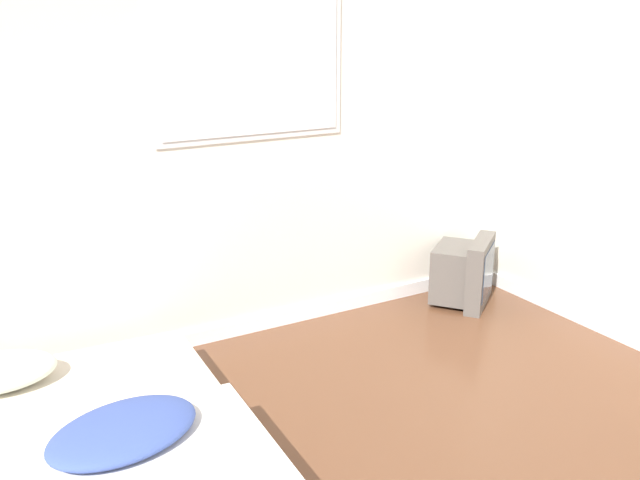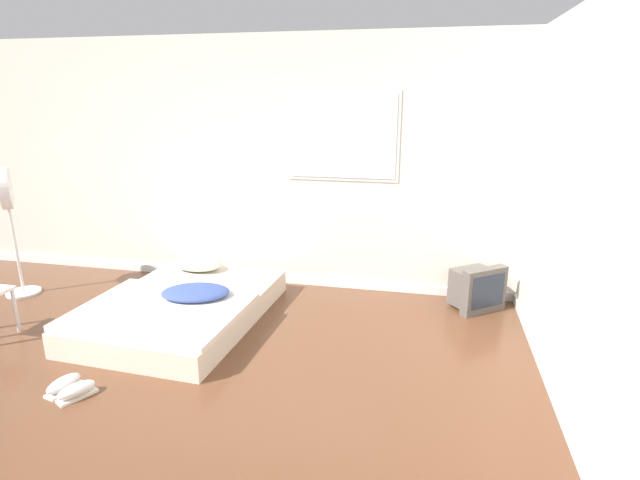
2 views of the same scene
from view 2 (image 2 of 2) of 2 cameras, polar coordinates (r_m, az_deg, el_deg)
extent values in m
plane|color=brown|center=(3.37, -25.61, -22.19)|extent=(20.00, 20.00, 0.00)
cube|color=silver|center=(5.40, -7.51, 8.56)|extent=(7.89, 0.06, 2.60)
cube|color=white|center=(5.66, -7.18, -4.18)|extent=(7.89, 0.02, 0.09)
cube|color=silver|center=(5.08, 2.66, 11.77)|extent=(1.13, 0.01, 0.90)
cube|color=white|center=(5.08, 2.65, 11.76)|extent=(1.06, 0.01, 0.83)
cube|color=beige|center=(4.82, -15.38, -7.57)|extent=(1.45, 1.96, 0.22)
ellipsoid|color=silver|center=(5.45, -13.82, -2.64)|extent=(0.54, 0.37, 0.14)
cube|color=silver|center=(4.50, -17.81, -7.71)|extent=(1.43, 1.17, 0.05)
ellipsoid|color=#384C93|center=(4.63, -14.05, -5.83)|extent=(0.69, 0.55, 0.11)
cube|color=#56514C|center=(5.12, 16.89, -5.10)|extent=(0.45, 0.43, 0.36)
cube|color=#56514C|center=(5.00, 18.23, -5.53)|extent=(0.43, 0.37, 0.45)
cube|color=#283342|center=(4.96, 18.67, -5.61)|extent=(0.31, 0.24, 0.32)
cylinder|color=silver|center=(5.13, -31.44, -6.90)|extent=(0.03, 0.03, 0.40)
cube|color=silver|center=(4.09, -27.16, -14.95)|extent=(0.16, 0.28, 0.02)
ellipsoid|color=white|center=(4.07, -27.25, -14.36)|extent=(0.17, 0.28, 0.09)
cube|color=silver|center=(3.98, -25.99, -15.72)|extent=(0.21, 0.28, 0.02)
ellipsoid|color=white|center=(3.95, -26.08, -15.12)|extent=(0.22, 0.28, 0.09)
cylinder|color=silver|center=(6.13, -30.75, -5.16)|extent=(0.33, 0.33, 0.02)
cylinder|color=silver|center=(5.99, -31.38, -0.98)|extent=(0.03, 0.03, 0.91)
cylinder|color=silver|center=(5.86, -32.30, 5.03)|extent=(0.34, 0.38, 0.42)
camera|label=1|loc=(2.87, -49.61, 7.40)|focal=40.00mm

